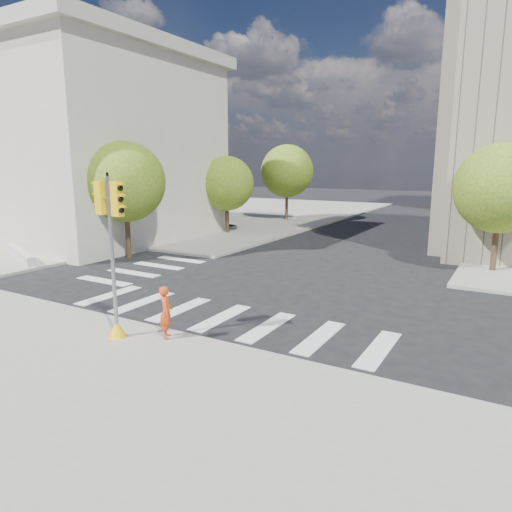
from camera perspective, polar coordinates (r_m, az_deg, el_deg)
The scene contains 11 objects.
ground at distance 17.30m, azimuth -0.33°, elevation -5.92°, with size 160.00×160.00×0.00m, color black.
sidewalk_far_left at distance 49.50m, azimuth -5.08°, elevation 5.45°, with size 28.00×40.00×0.15m, color gray.
classical_building at distance 36.07m, azimuth -22.35°, elevation 12.61°, with size 19.00×15.00×12.70m.
tree_lw_near at distance 26.26m, azimuth -16.06°, elevation 8.89°, with size 4.40×4.40×6.41m.
tree_lw_mid at distance 33.99m, azimuth -3.69°, elevation 9.02°, with size 4.00×4.00×5.77m.
tree_lw_far at distance 42.65m, azimuth 3.90°, elevation 10.53°, with size 4.80×4.80×6.95m.
tree_re_near at distance 24.28m, azimuth 28.28°, elevation 7.46°, with size 4.20×4.20×6.16m.
tree_re_mid at distance 36.26m, azimuth 29.09°, elevation 8.72°, with size 4.60×4.60×6.66m.
traffic_signal at distance 13.66m, azimuth -17.41°, elevation -1.65°, with size 1.08×0.56×4.78m.
photographer at distance 13.60m, azimuth -11.17°, elevation -6.91°, with size 0.57×0.37×1.56m, color red.
planter_wall at distance 27.95m, azimuth -27.50°, elevation 0.30°, with size 6.00×0.40×0.50m, color silver.
Camera 1 is at (8.37, -14.24, 5.14)m, focal length 32.00 mm.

